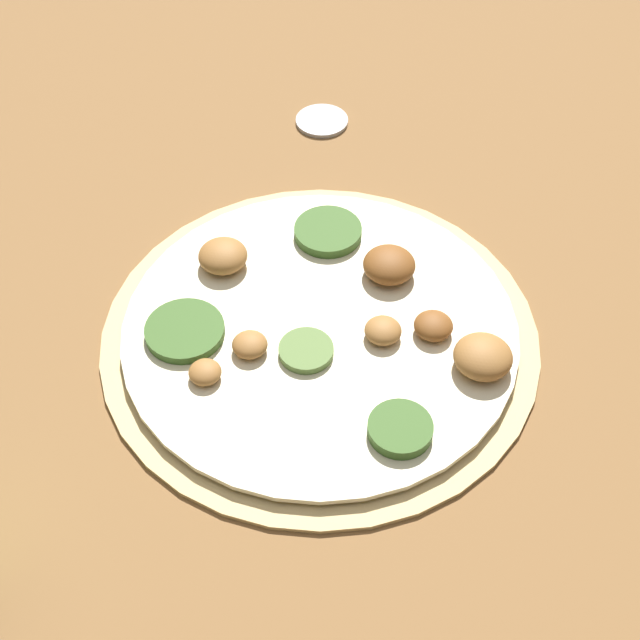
# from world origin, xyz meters

# --- Properties ---
(ground_plane) EXTENTS (3.00, 3.00, 0.00)m
(ground_plane) POSITION_xyz_m (0.00, 0.00, 0.00)
(ground_plane) COLOR brown
(pizza) EXTENTS (0.30, 0.30, 0.03)m
(pizza) POSITION_xyz_m (-0.00, 0.00, 0.01)
(pizza) COLOR #D6B77A
(pizza) RESTS_ON ground_plane
(loose_cap) EXTENTS (0.04, 0.04, 0.01)m
(loose_cap) POSITION_xyz_m (-0.17, -0.17, 0.00)
(loose_cap) COLOR #B2B2B7
(loose_cap) RESTS_ON ground_plane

